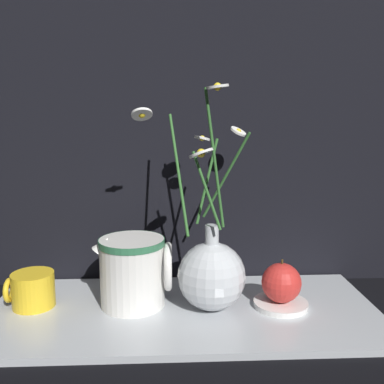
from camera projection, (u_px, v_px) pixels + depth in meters
name	position (u px, v px, depth m)	size (l,w,h in m)	color
ground_plane	(184.00, 315.00, 0.78)	(6.00, 6.00, 0.00)	black
shelf	(184.00, 312.00, 0.78)	(0.71, 0.31, 0.01)	#B2B7BC
backdrop_wall	(180.00, 19.00, 0.86)	(1.21, 0.02, 1.10)	black
vase_with_flowers	(211.00, 271.00, 0.77)	(0.22, 0.17, 0.40)	silver
yellow_mug	(32.00, 290.00, 0.79)	(0.09, 0.08, 0.06)	yellow
ceramic_pitcher	(134.00, 269.00, 0.79)	(0.14, 0.12, 0.14)	white
saucer_plate	(280.00, 303.00, 0.79)	(0.10, 0.10, 0.01)	white
orange_fruit	(281.00, 282.00, 0.78)	(0.07, 0.07, 0.08)	red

